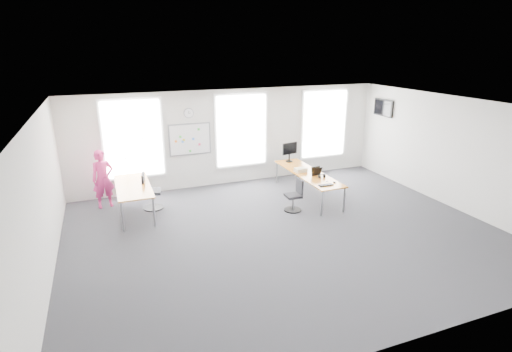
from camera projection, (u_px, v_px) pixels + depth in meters
name	position (u px, v px, depth m)	size (l,w,h in m)	color
floor	(285.00, 233.00, 9.53)	(10.00, 10.00, 0.00)	#26262A
ceiling	(288.00, 107.00, 8.60)	(10.00, 10.00, 0.00)	white
wall_back	(232.00, 137.00, 12.60)	(10.00, 10.00, 0.00)	silver
wall_front	(411.00, 256.00, 5.53)	(10.00, 10.00, 0.00)	silver
wall_left	(41.00, 204.00, 7.34)	(10.00, 10.00, 0.00)	silver
wall_right	(454.00, 153.00, 10.79)	(10.00, 10.00, 0.00)	silver
window_left	(133.00, 139.00, 11.48)	(1.60, 0.06, 2.20)	white
window_mid	(241.00, 130.00, 12.62)	(1.60, 0.06, 2.20)	white
window_right	(324.00, 124.00, 13.65)	(1.60, 0.06, 2.20)	white
desk_right	(308.00, 174.00, 11.67)	(0.80, 3.00, 0.73)	#C76925
desk_left	(133.00, 188.00, 10.43)	(0.86, 2.16, 0.79)	#C76925
chair_right	(295.00, 197.00, 10.74)	(0.47, 0.47, 0.88)	black
chair_left	(150.00, 193.00, 10.83)	(0.54, 0.54, 1.01)	black
person	(103.00, 179.00, 10.86)	(0.59, 0.39, 1.61)	#C62A6D
whiteboard	(190.00, 139.00, 12.10)	(1.20, 0.03, 0.90)	white
wall_clock	(189.00, 113.00, 11.85)	(0.30, 0.30, 0.04)	gray
tv	(383.00, 108.00, 13.18)	(0.06, 0.90, 0.55)	black
keyboard	(326.00, 185.00, 10.57)	(0.40, 0.14, 0.02)	black
mouse	(334.00, 182.00, 10.78)	(0.06, 0.10, 0.04)	black
lens_cap	(327.00, 181.00, 10.89)	(0.07, 0.07, 0.01)	black
headphones	(322.00, 176.00, 11.17)	(0.19, 0.10, 0.11)	black
laptop_sleeve	(317.00, 171.00, 11.36)	(0.31, 0.21, 0.25)	black
paper_stack	(301.00, 170.00, 11.70)	(0.33, 0.25, 0.11)	beige
monitor	(290.00, 150.00, 12.62)	(0.55, 0.23, 0.62)	black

